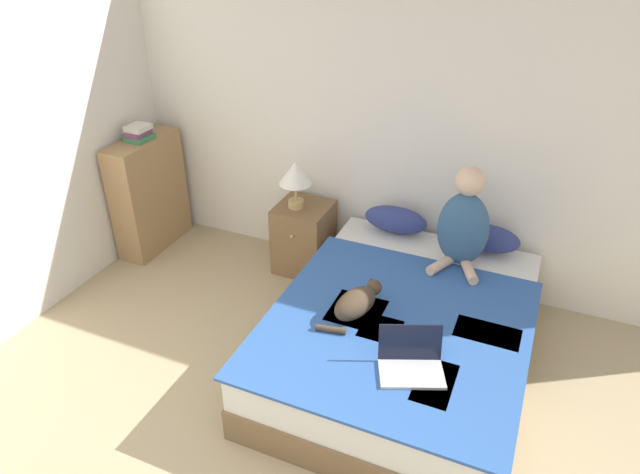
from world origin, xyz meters
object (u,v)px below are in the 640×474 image
cat_tabby (357,302)px  book_stack_top (139,133)px  pillow_far (486,238)px  table_lamp (295,175)px  bookshelf (149,194)px  laptop_open (411,363)px  bed (402,336)px  pillow_near (396,220)px  person_sitting (464,224)px  nightstand (304,237)px

cat_tabby → book_stack_top: (-2.24, 0.82, 0.50)m
cat_tabby → pillow_far: bearing=-9.6°
table_lamp → book_stack_top: book_stack_top is taller
bookshelf → laptop_open: bearing=-23.5°
pillow_far → cat_tabby: 1.25m
bed → pillow_far: 1.03m
pillow_near → table_lamp: table_lamp is taller
bed → pillow_near: pillow_near is taller
pillow_near → cat_tabby: pillow_near is taller
laptop_open → book_stack_top: size_ratio=2.01×
person_sitting → laptop_open: (-0.02, -1.18, -0.28)m
pillow_near → book_stack_top: book_stack_top is taller
table_lamp → cat_tabby: bearing=-47.7°
bookshelf → person_sitting: bearing=0.2°
bed → table_lamp: 1.52m
pillow_near → cat_tabby: (0.08, -1.09, -0.01)m
bookshelf → cat_tabby: bearing=-20.2°
pillow_near → nightstand: pillow_near is taller
pillow_far → person_sitting: size_ratio=0.67×
cat_tabby → bookshelf: bookshelf is taller
person_sitting → nightstand: bearing=172.4°
pillow_far → table_lamp: bearing=-175.1°
book_stack_top → laptop_open: bearing=-23.4°
person_sitting → book_stack_top: size_ratio=3.49×
table_lamp → bookshelf: bookshelf is taller
pillow_near → person_sitting: person_sitting is taller
pillow_near → book_stack_top: (-2.16, -0.27, 0.48)m
laptop_open → book_stack_top: (-2.69, 1.17, 0.54)m
pillow_far → laptop_open: bearing=-96.4°
nightstand → bed: bearing=-36.7°
bed → book_stack_top: book_stack_top is taller
bed → nightstand: (-1.10, 0.82, 0.06)m
table_lamp → laptop_open: bearing=-44.6°
laptop_open → cat_tabby: bearing=119.9°
bed → bookshelf: bearing=165.8°
nightstand → book_stack_top: book_stack_top is taller
pillow_far → nightstand: (-1.45, -0.09, -0.29)m
pillow_near → laptop_open: bearing=-69.8°
laptop_open → table_lamp: size_ratio=1.09×
bed → nightstand: size_ratio=3.50×
bed → table_lamp: (-1.14, 0.78, 0.64)m
table_lamp → nightstand: bearing=42.9°
person_sitting → laptop_open: bearing=-91.1°
bed → laptop_open: 0.63m
cat_tabby → pillow_near: bearing=23.7°
table_lamp → pillow_near: bearing=9.1°
nightstand → table_lamp: (-0.04, -0.04, 0.58)m
cat_tabby → book_stack_top: size_ratio=2.23×
pillow_far → book_stack_top: 2.91m
pillow_far → nightstand: pillow_far is taller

